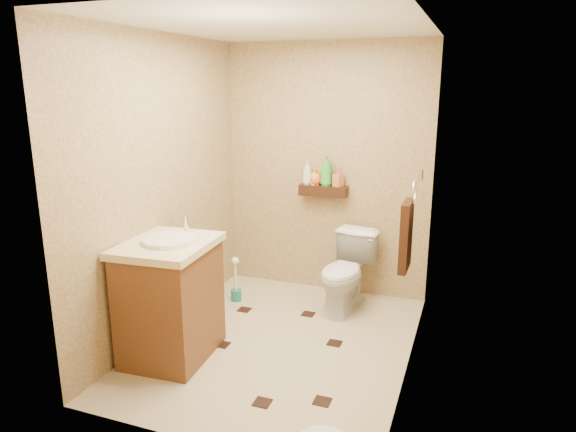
% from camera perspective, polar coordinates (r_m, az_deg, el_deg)
% --- Properties ---
extents(ground, '(2.50, 2.50, 0.00)m').
position_cam_1_polar(ground, '(4.21, -0.96, -13.98)').
color(ground, tan).
rests_on(ground, ground).
extents(wall_back, '(2.00, 0.04, 2.40)m').
position_cam_1_polar(wall_back, '(4.96, 4.24, 5.05)').
color(wall_back, tan).
rests_on(wall_back, ground).
extents(wall_front, '(2.00, 0.04, 2.40)m').
position_cam_1_polar(wall_front, '(2.70, -10.71, -3.12)').
color(wall_front, tan).
rests_on(wall_front, ground).
extents(wall_left, '(0.04, 2.50, 2.40)m').
position_cam_1_polar(wall_left, '(4.25, -13.71, 3.11)').
color(wall_left, tan).
rests_on(wall_left, ground).
extents(wall_right, '(0.04, 2.50, 2.40)m').
position_cam_1_polar(wall_right, '(3.56, 14.13, 0.94)').
color(wall_right, tan).
rests_on(wall_right, ground).
extents(ceiling, '(2.00, 2.50, 0.02)m').
position_cam_1_polar(ceiling, '(3.73, -1.12, 20.52)').
color(ceiling, silver).
rests_on(ceiling, wall_back).
extents(wall_shelf, '(0.46, 0.14, 0.10)m').
position_cam_1_polar(wall_shelf, '(4.91, 3.94, 2.83)').
color(wall_shelf, '#381A0F').
rests_on(wall_shelf, wall_back).
extents(floor_accents, '(1.18, 1.47, 0.01)m').
position_cam_1_polar(floor_accents, '(4.15, -0.75, -14.40)').
color(floor_accents, black).
rests_on(floor_accents, ground).
extents(toilet, '(0.48, 0.74, 0.70)m').
position_cam_1_polar(toilet, '(4.70, 6.45, -6.24)').
color(toilet, white).
rests_on(toilet, ground).
extents(vanity, '(0.65, 0.78, 1.04)m').
position_cam_1_polar(vanity, '(3.96, -12.91, -8.84)').
color(vanity, brown).
rests_on(vanity, ground).
extents(toilet_brush, '(0.10, 0.10, 0.44)m').
position_cam_1_polar(toilet_brush, '(4.94, -5.81, -7.69)').
color(toilet_brush, '#1B6F69').
rests_on(toilet_brush, ground).
extents(towel_ring, '(0.12, 0.30, 0.76)m').
position_cam_1_polar(towel_ring, '(3.88, 13.05, -1.81)').
color(towel_ring, silver).
rests_on(towel_ring, wall_right).
extents(toilet_paper, '(0.12, 0.11, 0.12)m').
position_cam_1_polar(toilet_paper, '(4.90, -8.51, -2.38)').
color(toilet_paper, white).
rests_on(toilet_paper, wall_left).
extents(bottle_a, '(0.12, 0.12, 0.23)m').
position_cam_1_polar(bottle_a, '(4.93, 2.15, 4.85)').
color(bottle_a, silver).
rests_on(bottle_a, wall_shelf).
extents(bottle_b, '(0.10, 0.10, 0.16)m').
position_cam_1_polar(bottle_b, '(4.92, 2.98, 4.41)').
color(bottle_b, yellow).
rests_on(bottle_b, wall_shelf).
extents(bottle_c, '(0.15, 0.15, 0.15)m').
position_cam_1_polar(bottle_c, '(4.91, 3.08, 4.31)').
color(bottle_c, orange).
rests_on(bottle_c, wall_shelf).
extents(bottle_d, '(0.16, 0.16, 0.29)m').
position_cam_1_polar(bottle_d, '(4.87, 4.28, 5.05)').
color(bottle_d, green).
rests_on(bottle_d, wall_shelf).
extents(bottle_e, '(0.11, 0.11, 0.18)m').
position_cam_1_polar(bottle_e, '(4.85, 5.59, 4.31)').
color(bottle_e, '#D16D45').
rests_on(bottle_e, wall_shelf).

